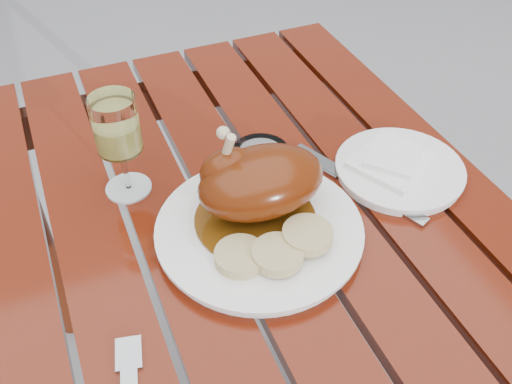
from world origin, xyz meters
TOP-DOWN VIEW (x-y plane):
  - table at (0.00, 0.00)m, footprint 0.80×1.20m
  - dinner_plate at (-0.00, 0.02)m, footprint 0.37×0.37m
  - roast_duck at (0.01, 0.06)m, footprint 0.20×0.18m
  - bread_dumplings at (-0.00, -0.04)m, footprint 0.17×0.09m
  - wine_glass at (-0.16, 0.19)m, footprint 0.09×0.09m
  - side_plate at (0.27, 0.06)m, footprint 0.25×0.25m
  - napkin at (0.26, 0.07)m, footprint 0.16×0.15m
  - ashtray at (0.07, 0.18)m, footprint 0.13×0.13m
  - knife at (0.20, 0.04)m, footprint 0.11×0.22m

SIDE VIEW (x-z plane):
  - table at x=0.00m, z-range 0.00..0.75m
  - knife at x=0.20m, z-range 0.75..0.76m
  - side_plate at x=0.27m, z-range 0.75..0.77m
  - dinner_plate at x=0.00m, z-range 0.75..0.77m
  - ashtray at x=0.07m, z-range 0.75..0.77m
  - napkin at x=0.26m, z-range 0.77..0.78m
  - bread_dumplings at x=0.00m, z-range 0.77..0.79m
  - roast_duck at x=0.01m, z-range 0.75..0.89m
  - wine_glass at x=-0.16m, z-range 0.75..0.92m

